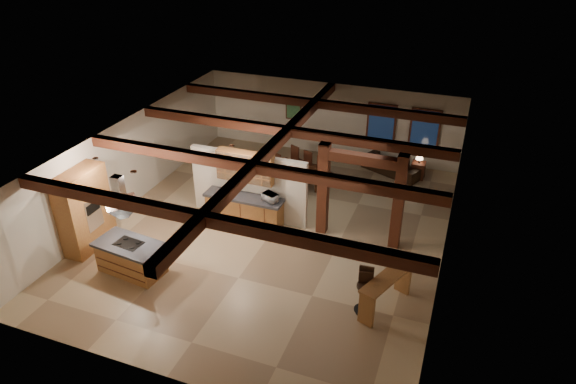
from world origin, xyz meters
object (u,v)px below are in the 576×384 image
(kitchen_island, at_px, (131,257))
(sofa, at_px, (392,164))
(bar_counter, at_px, (386,287))
(dining_table, at_px, (299,176))

(kitchen_island, xyz_separation_m, sofa, (5.49, 8.40, -0.13))
(kitchen_island, bearing_deg, bar_counter, 8.19)
(kitchen_island, relative_size, dining_table, 1.09)
(kitchen_island, xyz_separation_m, dining_table, (2.52, 6.37, -0.15))
(sofa, bearing_deg, dining_table, 58.43)
(dining_table, bearing_deg, bar_counter, -48.48)
(kitchen_island, bearing_deg, dining_table, 68.37)
(kitchen_island, distance_m, dining_table, 6.85)
(kitchen_island, height_order, bar_counter, bar_counter)
(sofa, distance_m, bar_counter, 7.54)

